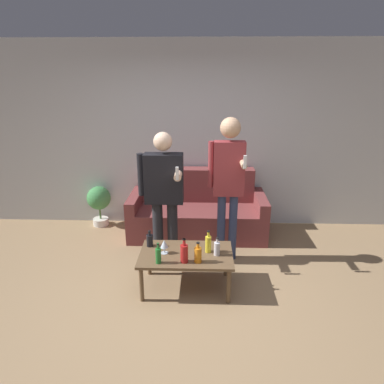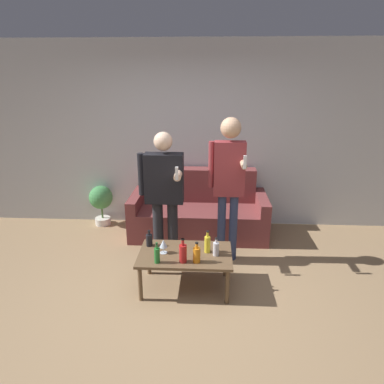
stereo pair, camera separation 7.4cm
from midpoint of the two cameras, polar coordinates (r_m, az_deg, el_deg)
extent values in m
plane|color=#997A56|center=(3.56, -2.88, -19.54)|extent=(16.00, 16.00, 0.00)
cube|color=silver|center=(5.10, -1.04, 9.17)|extent=(8.00, 0.06, 2.70)
cube|color=brown|center=(4.87, 0.43, -5.34)|extent=(1.65, 0.59, 0.42)
cube|color=brown|center=(5.16, 0.56, -0.97)|extent=(1.65, 0.23, 0.92)
cube|color=brown|center=(5.04, -9.77, -3.65)|extent=(0.14, 0.82, 0.60)
cube|color=brown|center=(5.00, 10.78, -3.91)|extent=(0.14, 0.82, 0.60)
cube|color=brown|center=(3.70, -1.57, -10.39)|extent=(0.99, 0.60, 0.03)
cylinder|color=brown|center=(3.65, -9.01, -14.96)|extent=(0.04, 0.04, 0.39)
cylinder|color=brown|center=(3.60, 5.54, -15.34)|extent=(0.04, 0.04, 0.39)
cylinder|color=brown|center=(4.07, -7.69, -11.03)|extent=(0.04, 0.04, 0.39)
cylinder|color=brown|center=(4.02, 5.12, -11.30)|extent=(0.04, 0.04, 0.39)
cylinder|color=yellow|center=(3.68, 2.14, -8.72)|extent=(0.06, 0.06, 0.18)
cylinder|color=yellow|center=(3.62, 2.16, -6.99)|extent=(0.02, 0.02, 0.07)
cylinder|color=black|center=(3.61, 2.17, -6.58)|extent=(0.03, 0.03, 0.01)
cylinder|color=#23752D|center=(3.50, -6.26, -10.54)|extent=(0.06, 0.06, 0.16)
cylinder|color=#23752D|center=(3.45, -6.32, -8.94)|extent=(0.02, 0.02, 0.06)
cylinder|color=black|center=(3.44, -6.34, -8.57)|extent=(0.02, 0.02, 0.01)
cylinder|color=orange|center=(3.50, 0.38, -10.46)|extent=(0.08, 0.08, 0.16)
cylinder|color=orange|center=(3.44, 0.39, -8.86)|extent=(0.03, 0.03, 0.06)
cylinder|color=black|center=(3.43, 0.39, -8.49)|extent=(0.03, 0.03, 0.01)
cylinder|color=black|center=(3.84, -7.62, -8.03)|extent=(0.07, 0.07, 0.13)
cylinder|color=black|center=(3.80, -7.68, -6.80)|extent=(0.03, 0.03, 0.05)
cylinder|color=black|center=(3.79, -7.69, -6.53)|extent=(0.03, 0.03, 0.01)
cylinder|color=#B21E1E|center=(3.49, -1.92, -10.24)|extent=(0.08, 0.08, 0.19)
cylinder|color=#B21E1E|center=(3.43, -1.95, -8.34)|extent=(0.03, 0.03, 0.07)
cylinder|color=black|center=(3.42, -1.95, -7.89)|extent=(0.03, 0.03, 0.01)
cylinder|color=silver|center=(3.63, 3.58, -9.44)|extent=(0.06, 0.06, 0.14)
cylinder|color=silver|center=(3.59, 3.62, -8.02)|extent=(0.02, 0.02, 0.06)
cylinder|color=black|center=(3.58, 3.62, -7.71)|extent=(0.03, 0.03, 0.01)
cylinder|color=silver|center=(3.71, -5.18, -10.07)|extent=(0.08, 0.08, 0.01)
cylinder|color=silver|center=(3.69, -5.20, -9.61)|extent=(0.01, 0.01, 0.06)
cone|color=silver|center=(3.66, -5.23, -8.57)|extent=(0.08, 0.08, 0.09)
cylinder|color=#232328|center=(4.25, -6.18, -6.59)|extent=(0.13, 0.13, 0.78)
cylinder|color=#232328|center=(4.23, -3.75, -6.65)|extent=(0.13, 0.13, 0.78)
cube|color=black|center=(3.99, -5.25, 2.26)|extent=(0.45, 0.20, 0.59)
sphere|color=beige|center=(3.89, -5.44, 8.38)|extent=(0.21, 0.21, 0.21)
cylinder|color=black|center=(4.02, -9.02, 2.88)|extent=(0.08, 0.08, 0.50)
cylinder|color=beige|center=(3.82, -2.85, 2.92)|extent=(0.08, 0.27, 0.08)
cube|color=white|center=(3.64, -3.08, 3.11)|extent=(0.03, 0.03, 0.14)
cylinder|color=navy|center=(4.27, 4.37, -5.88)|extent=(0.10, 0.10, 0.86)
cylinder|color=navy|center=(4.27, 6.31, -5.89)|extent=(0.10, 0.10, 0.86)
cube|color=#933338|center=(4.01, 5.66, 3.89)|extent=(0.36, 0.16, 0.64)
sphere|color=tan|center=(3.92, 5.89, 10.62)|extent=(0.24, 0.24, 0.24)
cylinder|color=#933338|center=(3.99, 2.63, 4.60)|extent=(0.06, 0.06, 0.55)
cylinder|color=tan|center=(3.87, 7.96, 4.71)|extent=(0.06, 0.27, 0.06)
cube|color=white|center=(3.70, 8.26, 4.99)|extent=(0.03, 0.03, 0.14)
cylinder|color=silver|center=(5.53, -15.30, -4.78)|extent=(0.23, 0.23, 0.11)
cylinder|color=#476B38|center=(5.47, -15.44, -3.25)|extent=(0.03, 0.03, 0.21)
sphere|color=#428E4C|center=(5.39, -15.66, -0.97)|extent=(0.36, 0.36, 0.36)
camera|label=1|loc=(0.04, -90.54, -0.19)|focal=32.00mm
camera|label=2|loc=(0.04, 89.46, 0.19)|focal=32.00mm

